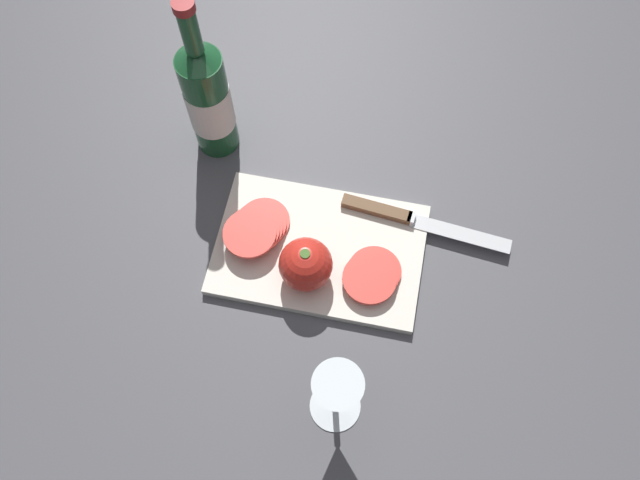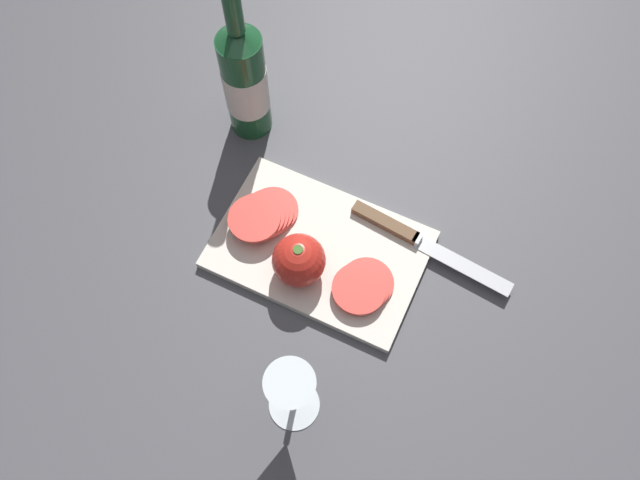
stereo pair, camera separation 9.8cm
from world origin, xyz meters
The scene contains 8 objects.
ground_plane centered at (0.00, 0.00, 0.00)m, with size 3.00×3.00×0.00m, color #4C4C51.
cutting_board centered at (0.00, -0.01, 0.01)m, with size 0.34×0.22×0.02m.
wine_bottle centered at (-0.22, 0.17, 0.12)m, with size 0.08×0.08×0.33m.
wine_glass centered at (0.07, -0.25, 0.11)m, with size 0.08×0.08×0.16m.
whole_tomato centered at (-0.01, -0.06, 0.06)m, with size 0.08×0.08×0.08m.
knife centered at (0.11, 0.07, 0.02)m, with size 0.29×0.05×0.01m.
tomato_slice_stack_near centered at (-0.10, 0.00, 0.03)m, with size 0.10×0.12×0.03m.
tomato_slice_stack_far centered at (0.09, -0.04, 0.03)m, with size 0.09×0.10×0.02m.
Camera 2 is at (0.17, -0.37, 0.94)m, focal length 35.00 mm.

